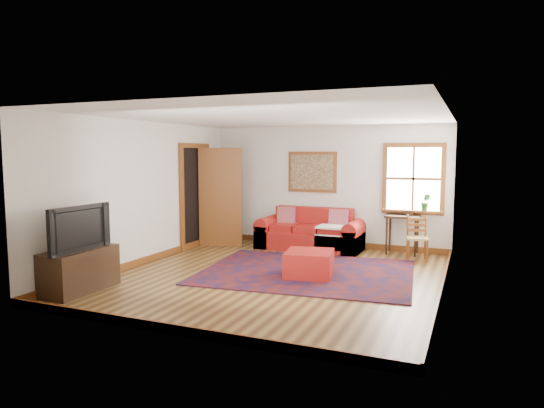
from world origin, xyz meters
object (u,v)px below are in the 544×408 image
at_px(red_leather_sofa, 310,235).
at_px(media_cabinet, 80,270).
at_px(ladder_back_chair, 417,236).
at_px(red_ottoman, 309,264).
at_px(side_table, 403,222).

bearing_deg(red_leather_sofa, media_cabinet, -115.97).
distance_m(ladder_back_chair, media_cabinet, 5.73).
bearing_deg(media_cabinet, red_ottoman, 36.38).
xyz_separation_m(red_leather_sofa, red_ottoman, (0.69, -2.17, -0.07)).
xyz_separation_m(red_leather_sofa, side_table, (1.80, 0.19, 0.36)).
bearing_deg(red_ottoman, red_leather_sofa, 97.85).
relative_size(ladder_back_chair, media_cabinet, 0.74).
bearing_deg(side_table, ladder_back_chair, -52.77).
xyz_separation_m(side_table, ladder_back_chair, (0.32, -0.42, -0.20)).
relative_size(side_table, media_cabinet, 0.69).
distance_m(red_ottoman, media_cabinet, 3.39).
bearing_deg(ladder_back_chair, red_leather_sofa, 173.83).
bearing_deg(red_ottoman, ladder_back_chair, 43.86).
xyz_separation_m(ladder_back_chair, media_cabinet, (-4.15, -3.95, -0.13)).
relative_size(red_leather_sofa, red_ottoman, 2.94).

